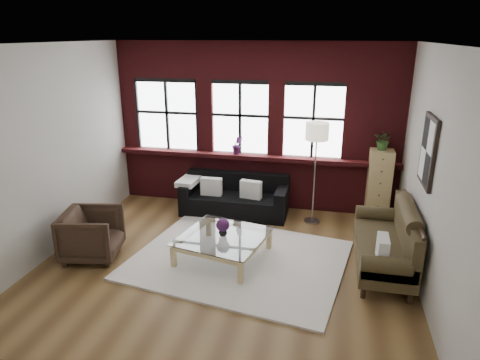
% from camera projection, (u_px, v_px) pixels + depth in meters
% --- Properties ---
extents(floor, '(5.50, 5.50, 0.00)m').
position_uv_depth(floor, '(225.00, 263.00, 6.53)').
color(floor, brown).
rests_on(floor, ground).
extents(ceiling, '(5.50, 5.50, 0.00)m').
position_uv_depth(ceiling, '(222.00, 44.00, 5.49)').
color(ceiling, white).
rests_on(ceiling, ground).
extents(wall_back, '(5.50, 0.00, 5.50)m').
position_uv_depth(wall_back, '(256.00, 127.00, 8.32)').
color(wall_back, '#B2AFA5').
rests_on(wall_back, ground).
extents(wall_front, '(5.50, 0.00, 5.50)m').
position_uv_depth(wall_front, '(152.00, 244.00, 3.70)').
color(wall_front, '#B2AFA5').
rests_on(wall_front, ground).
extents(wall_left, '(0.00, 5.00, 5.00)m').
position_uv_depth(wall_left, '(51.00, 152.00, 6.56)').
color(wall_left, '#B2AFA5').
rests_on(wall_left, ground).
extents(wall_right, '(0.00, 5.00, 5.00)m').
position_uv_depth(wall_right, '(433.00, 176.00, 5.45)').
color(wall_right, '#B2AFA5').
rests_on(wall_right, ground).
extents(brick_backwall, '(5.50, 0.12, 3.20)m').
position_uv_depth(brick_backwall, '(255.00, 127.00, 8.26)').
color(brick_backwall, '#531317').
rests_on(brick_backwall, floor).
extents(sill_ledge, '(5.50, 0.30, 0.08)m').
position_uv_depth(sill_ledge, '(254.00, 157.00, 8.36)').
color(sill_ledge, '#531317').
rests_on(sill_ledge, brick_backwall).
extents(window_left, '(1.38, 0.10, 1.50)m').
position_uv_depth(window_left, '(167.00, 116.00, 8.59)').
color(window_left, black).
rests_on(window_left, brick_backwall).
extents(window_mid, '(1.38, 0.10, 1.50)m').
position_uv_depth(window_mid, '(240.00, 119.00, 8.28)').
color(window_mid, black).
rests_on(window_mid, brick_backwall).
extents(window_right, '(1.38, 0.10, 1.50)m').
position_uv_depth(window_right, '(313.00, 122.00, 8.00)').
color(window_right, black).
rests_on(window_right, brick_backwall).
extents(wall_poster, '(0.05, 0.74, 0.94)m').
position_uv_depth(wall_poster, '(428.00, 151.00, 5.65)').
color(wall_poster, black).
rests_on(wall_poster, wall_right).
extents(shag_rug, '(3.50, 2.94, 0.03)m').
position_uv_depth(shag_rug, '(239.00, 259.00, 6.60)').
color(shag_rug, silver).
rests_on(shag_rug, floor).
extents(dark_sofa, '(2.02, 0.82, 0.73)m').
position_uv_depth(dark_sofa, '(235.00, 196.00, 8.22)').
color(dark_sofa, black).
rests_on(dark_sofa, floor).
extents(pillow_a, '(0.40, 0.14, 0.34)m').
position_uv_depth(pillow_a, '(211.00, 186.00, 8.16)').
color(pillow_a, silver).
rests_on(pillow_a, dark_sofa).
extents(pillow_b, '(0.42, 0.20, 0.34)m').
position_uv_depth(pillow_b, '(251.00, 189.00, 8.00)').
color(pillow_b, silver).
rests_on(pillow_b, dark_sofa).
extents(vintage_settee, '(0.85, 1.91, 1.02)m').
position_uv_depth(vintage_settee, '(384.00, 237.00, 6.22)').
color(vintage_settee, '#3A2F1A').
rests_on(vintage_settee, floor).
extents(pillow_settee, '(0.15, 0.38, 0.34)m').
position_uv_depth(pillow_settee, '(383.00, 249.00, 5.67)').
color(pillow_settee, silver).
rests_on(pillow_settee, vintage_settee).
extents(armchair, '(0.99, 0.97, 0.77)m').
position_uv_depth(armchair, '(92.00, 234.00, 6.60)').
color(armchair, black).
rests_on(armchair, floor).
extents(coffee_table, '(1.45, 1.45, 0.41)m').
position_uv_depth(coffee_table, '(223.00, 247.00, 6.59)').
color(coffee_table, tan).
rests_on(coffee_table, shag_rug).
extents(vase, '(0.15, 0.15, 0.14)m').
position_uv_depth(vase, '(223.00, 232.00, 6.51)').
color(vase, '#B2B2B2').
rests_on(vase, coffee_table).
extents(flowers, '(0.20, 0.20, 0.20)m').
position_uv_depth(flowers, '(223.00, 225.00, 6.47)').
color(flowers, '#45194A').
rests_on(flowers, vase).
extents(drawer_chest, '(0.41, 0.41, 1.34)m').
position_uv_depth(drawer_chest, '(379.00, 185.00, 7.87)').
color(drawer_chest, tan).
rests_on(drawer_chest, floor).
extents(potted_plant_top, '(0.41, 0.39, 0.36)m').
position_uv_depth(potted_plant_top, '(384.00, 140.00, 7.60)').
color(potted_plant_top, '#2D5923').
rests_on(potted_plant_top, drawer_chest).
extents(floor_lamp, '(0.40, 0.40, 2.02)m').
position_uv_depth(floor_lamp, '(315.00, 170.00, 7.63)').
color(floor_lamp, '#A5A5A8').
rests_on(floor_lamp, floor).
extents(sill_plant, '(0.26, 0.23, 0.38)m').
position_uv_depth(sill_plant, '(237.00, 145.00, 8.32)').
color(sill_plant, '#45194A').
rests_on(sill_plant, sill_ledge).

